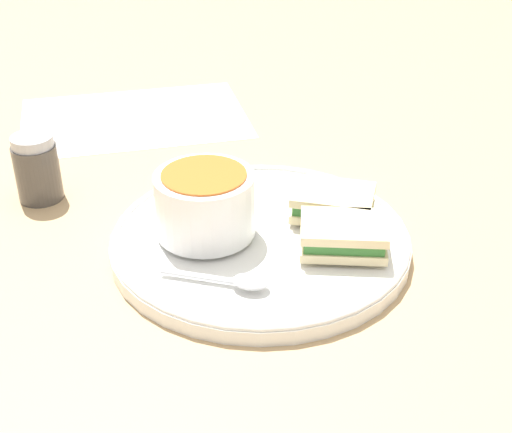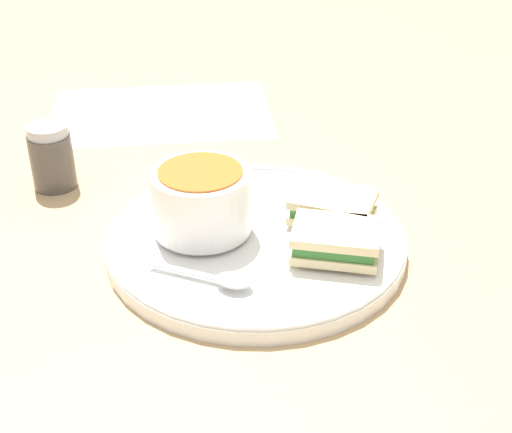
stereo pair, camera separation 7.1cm
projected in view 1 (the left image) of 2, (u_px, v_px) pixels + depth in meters
ground_plane at (256, 248)px, 0.73m from camera, size 2.40×2.40×0.00m
plate at (256, 239)px, 0.73m from camera, size 0.30×0.30×0.02m
soup_bowl at (200, 205)px, 0.70m from camera, size 0.10×0.10×0.07m
spoon at (238, 281)px, 0.64m from camera, size 0.04×0.10×0.01m
sandwich_half_near at (339, 235)px, 0.69m from camera, size 0.07×0.09×0.03m
sandwich_half_far at (329, 203)px, 0.74m from camera, size 0.08×0.09×0.03m
salt_shaker at (33, 168)px, 0.80m from camera, size 0.05×0.05×0.08m
menu_sheet at (131, 118)px, 1.02m from camera, size 0.29×0.36×0.00m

